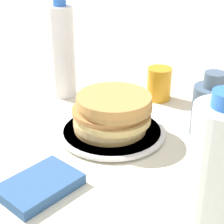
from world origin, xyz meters
TOP-DOWN VIEW (x-y plane):
  - ground_plane at (0.00, 0.00)m, footprint 4.00×4.00m
  - plate at (-0.01, 0.03)m, footprint 0.23×0.23m
  - pancake_stack at (-0.01, 0.03)m, footprint 0.17×0.17m
  - juice_glass at (0.17, 0.16)m, footprint 0.06×0.06m
  - cream_jug at (0.18, -0.05)m, footprint 0.08×0.08m
  - water_bottle_near at (-0.06, 0.27)m, footprint 0.06×0.06m
  - water_bottle_mid at (-0.02, -0.33)m, footprint 0.07×0.07m
  - napkin at (-0.19, -0.11)m, footprint 0.16×0.14m

SIDE VIEW (x-z plane):
  - ground_plane at x=0.00m, z-range 0.00..0.00m
  - plate at x=-0.01m, z-range 0.00..0.01m
  - napkin at x=-0.19m, z-range 0.00..0.02m
  - juice_glass at x=0.17m, z-range 0.00..0.08m
  - pancake_stack at x=-0.01m, z-range 0.01..0.09m
  - cream_jug at x=0.18m, z-range -0.01..0.13m
  - water_bottle_mid at x=-0.02m, z-range -0.01..0.24m
  - water_bottle_near at x=-0.06m, z-range -0.01..0.24m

